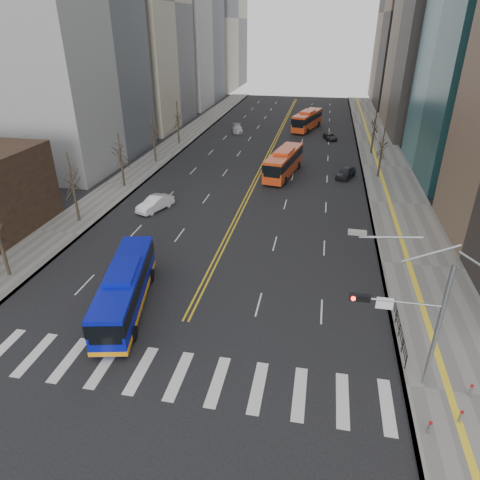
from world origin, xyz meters
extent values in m
plane|color=black|center=(0.00, 0.00, 0.00)|extent=(220.00, 220.00, 0.00)
cube|color=slate|center=(17.50, 45.00, 0.07)|extent=(7.00, 130.00, 0.15)
cube|color=slate|center=(-16.50, 45.00, 0.07)|extent=(5.00, 130.00, 0.15)
cube|color=silver|center=(-10.64, 0.00, 0.01)|extent=(0.70, 4.00, 0.01)
cube|color=silver|center=(-8.27, 0.00, 0.01)|extent=(0.70, 4.00, 0.01)
cube|color=silver|center=(-5.91, 0.00, 0.01)|extent=(0.70, 4.00, 0.01)
cube|color=silver|center=(-3.55, 0.00, 0.01)|extent=(0.70, 4.00, 0.01)
cube|color=silver|center=(-1.18, 0.00, 0.01)|extent=(0.70, 4.00, 0.01)
cube|color=silver|center=(1.18, 0.00, 0.01)|extent=(0.70, 4.00, 0.01)
cube|color=silver|center=(3.55, 0.00, 0.01)|extent=(0.70, 4.00, 0.01)
cube|color=silver|center=(5.91, 0.00, 0.01)|extent=(0.70, 4.00, 0.01)
cube|color=silver|center=(8.27, 0.00, 0.01)|extent=(0.70, 4.00, 0.01)
cube|color=silver|center=(10.64, 0.00, 0.01)|extent=(0.70, 4.00, 0.01)
cube|color=silver|center=(13.00, 0.00, 0.01)|extent=(0.70, 4.00, 0.01)
cube|color=gold|center=(-0.20, 55.00, 0.01)|extent=(0.15, 100.00, 0.01)
cube|color=gold|center=(0.20, 55.00, 0.01)|extent=(0.15, 100.00, 0.01)
cube|color=#A29882|center=(-31.00, 66.00, 22.00)|extent=(22.00, 22.00, 44.00)
cube|color=#A29882|center=(-29.00, 125.00, 20.00)|extent=(18.00, 30.00, 40.00)
cube|color=brown|center=(29.00, 103.00, 21.00)|extent=(18.00, 30.00, 42.00)
cylinder|color=gray|center=(15.20, 2.00, 4.00)|extent=(0.24, 0.24, 8.00)
cylinder|color=gray|center=(12.95, 2.00, 5.50)|extent=(4.50, 0.12, 0.12)
cube|color=black|center=(11.00, 2.00, 5.50)|extent=(1.10, 0.28, 0.38)
cylinder|color=#FF190C|center=(10.65, 1.84, 5.50)|extent=(0.24, 0.08, 0.24)
cylinder|color=black|center=(11.00, 1.84, 5.50)|extent=(0.24, 0.08, 0.24)
cylinder|color=black|center=(11.35, 1.84, 5.50)|extent=(0.24, 0.08, 0.24)
cube|color=white|center=(12.30, 2.00, 5.30)|extent=(0.90, 0.06, 0.70)
cube|color=#999993|center=(10.40, 2.00, 9.30)|extent=(0.90, 0.35, 0.18)
cube|color=black|center=(14.30, 6.00, 1.15)|extent=(0.04, 6.00, 0.04)
cylinder|color=black|center=(14.30, 3.00, 0.65)|extent=(0.06, 0.06, 1.00)
cylinder|color=black|center=(14.30, 4.50, 0.65)|extent=(0.06, 0.06, 1.00)
cylinder|color=black|center=(14.30, 6.00, 0.65)|extent=(0.06, 0.06, 1.00)
cylinder|color=black|center=(14.30, 7.50, 0.65)|extent=(0.06, 0.06, 1.00)
cylinder|color=black|center=(14.30, 9.00, 0.65)|extent=(0.06, 0.06, 1.00)
cylinder|color=gray|center=(14.80, -1.50, 0.50)|extent=(0.16, 0.16, 0.70)
cylinder|color=#B2140F|center=(14.80, -1.50, 0.88)|extent=(0.17, 0.17, 0.10)
cylinder|color=gray|center=(16.50, -0.50, 0.50)|extent=(0.16, 0.16, 0.70)
cylinder|color=#B2140F|center=(16.50, -0.50, 0.88)|extent=(0.17, 0.17, 0.10)
cylinder|color=gray|center=(17.50, 1.50, 0.50)|extent=(0.16, 0.16, 0.70)
cylinder|color=#B2140F|center=(17.50, 1.50, 0.88)|extent=(0.17, 0.17, 0.10)
cylinder|color=#2C231B|center=(-16.00, 8.00, 1.88)|extent=(0.28, 0.28, 3.75)
cylinder|color=#2C231B|center=(-16.00, 19.00, 1.95)|extent=(0.28, 0.28, 3.90)
cylinder|color=#2C231B|center=(-16.00, 30.00, 1.80)|extent=(0.28, 0.28, 3.60)
cylinder|color=#2C231B|center=(-16.00, 41.00, 2.00)|extent=(0.28, 0.28, 4.00)
cylinder|color=#2C231B|center=(-16.00, 52.00, 1.90)|extent=(0.28, 0.28, 3.80)
cylinder|color=#2C231B|center=(16.00, 40.00, 1.75)|extent=(0.28, 0.28, 3.50)
cylinder|color=#2C231B|center=(16.00, 52.00, 1.88)|extent=(0.28, 0.28, 3.75)
cube|color=#0A13A4|center=(-4.63, 5.82, 1.68)|extent=(4.74, 11.50, 2.65)
cube|color=black|center=(-4.63, 5.82, 2.21)|extent=(4.80, 11.53, 0.96)
cube|color=#0A13A4|center=(-4.63, 5.82, 3.10)|extent=(2.69, 4.25, 0.40)
cube|color=#FFA00D|center=(-4.63, 5.82, 0.55)|extent=(4.80, 11.53, 0.35)
cylinder|color=black|center=(-5.00, 2.05, 0.50)|extent=(0.51, 1.04, 1.00)
cylinder|color=black|center=(-2.71, 2.56, 0.50)|extent=(0.51, 1.04, 1.00)
cylinder|color=black|center=(-6.56, 9.08, 0.50)|extent=(0.51, 1.04, 1.00)
cylinder|color=black|center=(-4.27, 9.59, 0.50)|extent=(0.51, 1.04, 1.00)
cube|color=red|center=(3.36, 38.49, 1.79)|extent=(4.36, 11.38, 2.88)
cube|color=black|center=(3.36, 38.49, 2.35)|extent=(4.43, 11.41, 1.03)
cube|color=red|center=(3.36, 38.49, 3.33)|extent=(2.65, 4.17, 0.40)
cylinder|color=black|center=(1.52, 35.20, 0.50)|extent=(0.46, 1.04, 1.00)
cylinder|color=black|center=(4.01, 34.77, 0.50)|extent=(0.46, 1.04, 1.00)
cylinder|color=black|center=(2.72, 42.21, 0.50)|extent=(0.46, 1.04, 1.00)
cylinder|color=black|center=(5.21, 41.78, 0.50)|extent=(0.46, 1.04, 1.00)
cube|color=red|center=(4.96, 67.65, 1.83)|extent=(5.38, 11.63, 2.95)
cube|color=black|center=(4.96, 67.65, 2.40)|extent=(5.45, 11.67, 1.06)
cube|color=red|center=(4.96, 67.65, 3.40)|extent=(3.01, 4.37, 0.40)
cylinder|color=black|center=(2.79, 64.46, 0.50)|extent=(0.54, 1.04, 1.00)
cylinder|color=black|center=(5.28, 63.81, 0.50)|extent=(0.54, 1.04, 1.00)
cylinder|color=black|center=(4.64, 71.49, 0.50)|extent=(0.54, 1.04, 1.00)
cylinder|color=black|center=(7.13, 70.83, 0.50)|extent=(0.54, 1.04, 1.00)
imported|color=silver|center=(-9.33, 23.57, 0.77)|extent=(3.30, 4.95, 1.54)
imported|color=black|center=(11.72, 39.00, 0.72)|extent=(3.13, 4.53, 1.43)
imported|color=#ABAAB0|center=(-7.88, 62.65, 0.67)|extent=(2.99, 4.94, 1.34)
imported|color=black|center=(9.52, 60.09, 0.55)|extent=(2.81, 4.28, 1.09)
camera|label=1|loc=(8.34, -17.80, 18.55)|focal=32.00mm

